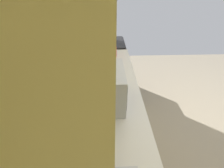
% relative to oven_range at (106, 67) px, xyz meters
% --- Properties ---
extents(ground_plane, '(5.90, 5.90, 0.00)m').
position_rel_oven_range_xyz_m(ground_plane, '(-1.36, -1.22, -0.46)').
color(ground_plane, gray).
extents(wall_back, '(3.81, 0.12, 2.57)m').
position_rel_oven_range_xyz_m(wall_back, '(-1.36, 0.37, 0.83)').
color(wall_back, beige).
rests_on(wall_back, ground_plane).
extents(counter_run, '(2.90, 0.65, 0.89)m').
position_rel_oven_range_xyz_m(counter_run, '(-1.75, 0.00, -0.02)').
color(counter_run, '#DAC06F').
rests_on(counter_run, ground_plane).
extents(window_back_wall, '(0.53, 0.02, 0.54)m').
position_rel_oven_range_xyz_m(window_back_wall, '(-2.49, 0.30, 0.77)').
color(window_back_wall, '#997A4C').
extents(oven_range, '(0.62, 0.63, 1.07)m').
position_rel_oven_range_xyz_m(oven_range, '(0.00, 0.00, 0.00)').
color(oven_range, black).
rests_on(oven_range, ground_plane).
extents(microwave, '(0.46, 0.34, 0.32)m').
position_rel_oven_range_xyz_m(microwave, '(-1.61, 0.02, 0.59)').
color(microwave, '#B7BABF').
rests_on(microwave, counter_run).
extents(bowl, '(0.14, 0.14, 0.06)m').
position_rel_oven_range_xyz_m(bowl, '(-0.85, -0.09, 0.46)').
color(bowl, gold).
rests_on(bowl, counter_run).
extents(kettle, '(0.16, 0.12, 0.16)m').
position_rel_oven_range_xyz_m(kettle, '(-0.57, -0.09, 0.50)').
color(kettle, red).
rests_on(kettle, counter_run).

